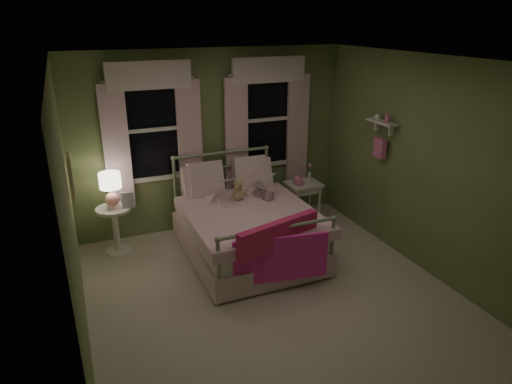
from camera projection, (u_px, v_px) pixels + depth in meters
name	position (u px, v px, depth m)	size (l,w,h in m)	color
room_shell	(272.00, 188.00, 4.81)	(4.20, 4.20, 4.20)	silver
bed	(246.00, 227.00, 6.05)	(1.58, 2.04, 1.18)	white
pink_throw	(279.00, 245.00, 5.08)	(1.09, 0.39, 0.71)	#D72A66
child_left	(215.00, 180.00, 6.11)	(0.27, 0.18, 0.74)	#F7D1DD
child_right	(253.00, 173.00, 6.30)	(0.38, 0.30, 0.78)	#F7D1DD
book_left	(220.00, 184.00, 5.89)	(0.20, 0.27, 0.03)	beige
book_right	(260.00, 182.00, 6.10)	(0.20, 0.27, 0.02)	beige
teddy_bear	(238.00, 191.00, 6.13)	(0.23, 0.18, 0.30)	tan
nightstand_left	(115.00, 224.00, 6.05)	(0.46, 0.46, 0.65)	white
table_lamp	(111.00, 186.00, 5.85)	(0.28, 0.28, 0.45)	pink
book_nightstand	(122.00, 208.00, 5.93)	(0.16, 0.22, 0.02)	beige
nightstand_right	(303.00, 189.00, 6.89)	(0.50, 0.40, 0.64)	white
pink_toy	(298.00, 180.00, 6.79)	(0.14, 0.20, 0.14)	pink
bud_vase	(310.00, 172.00, 6.89)	(0.06, 0.06, 0.28)	white
window_left	(153.00, 125.00, 6.14)	(1.34, 0.13, 1.96)	black
window_right	(268.00, 115.00, 6.75)	(1.34, 0.13, 1.96)	black
wall_shelf	(381.00, 135.00, 6.02)	(0.15, 0.50, 0.60)	white
framed_picture	(71.00, 176.00, 4.56)	(0.03, 0.32, 0.42)	beige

